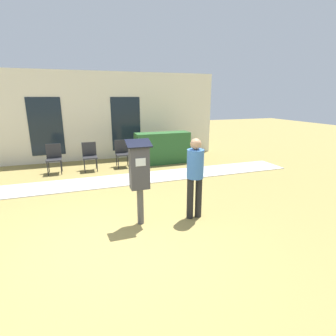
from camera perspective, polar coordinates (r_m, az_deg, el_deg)
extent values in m
plane|color=olive|center=(4.47, -11.38, -16.33)|extent=(40.00, 40.00, 0.00)
cube|color=#B7B2A8|center=(7.55, -15.15, -3.06)|extent=(12.00, 1.10, 0.02)
cube|color=beige|center=(10.21, -17.21, 10.61)|extent=(10.00, 0.24, 3.20)
cube|color=#19232D|center=(10.14, -25.01, 8.13)|extent=(1.10, 0.02, 2.00)
cube|color=#19232D|center=(10.26, -9.12, 9.43)|extent=(1.10, 0.02, 2.00)
cylinder|color=#4C4C4C|center=(4.96, -6.03, -8.23)|extent=(0.12, 0.12, 0.70)
cube|color=#38383D|center=(4.71, -6.28, 0.17)|extent=(0.34, 0.22, 0.80)
cube|color=silver|center=(4.57, -5.99, 1.27)|extent=(0.18, 0.01, 0.14)
cube|color=black|center=(4.61, -6.44, 5.36)|extent=(0.44, 0.31, 0.12)
cylinder|color=black|center=(5.13, 4.84, -6.61)|extent=(0.13, 0.13, 0.82)
cylinder|color=black|center=(5.21, 6.66, -6.34)|extent=(0.13, 0.13, 0.82)
cylinder|color=#386BB7|center=(4.96, 5.96, 0.90)|extent=(0.32, 0.32, 0.55)
sphere|color=tan|center=(4.88, 6.09, 5.22)|extent=(0.21, 0.21, 0.21)
cylinder|color=#262628|center=(8.67, -24.73, -0.19)|extent=(0.03, 0.03, 0.42)
cylinder|color=#262628|center=(8.64, -22.23, 0.03)|extent=(0.03, 0.03, 0.42)
cylinder|color=#262628|center=(9.04, -24.54, 0.42)|extent=(0.03, 0.03, 0.42)
cylinder|color=#262628|center=(9.01, -22.14, 0.63)|extent=(0.03, 0.03, 0.42)
cube|color=#262628|center=(8.79, -23.57, 1.67)|extent=(0.44, 0.44, 0.04)
cube|color=#262628|center=(8.94, -23.65, 3.44)|extent=(0.44, 0.04, 0.44)
cylinder|color=#262628|center=(8.60, -17.69, 0.37)|extent=(0.03, 0.03, 0.42)
cylinder|color=#262628|center=(8.61, -15.17, 0.59)|extent=(0.03, 0.03, 0.42)
cylinder|color=#262628|center=(8.96, -17.79, 0.96)|extent=(0.03, 0.03, 0.42)
cylinder|color=#262628|center=(8.98, -15.37, 1.18)|extent=(0.03, 0.03, 0.42)
cube|color=#262628|center=(8.73, -16.62, 2.24)|extent=(0.44, 0.44, 0.04)
cube|color=#262628|center=(8.88, -16.81, 4.01)|extent=(0.44, 0.04, 0.44)
cylinder|color=#262628|center=(8.78, -10.78, 1.15)|extent=(0.03, 0.03, 0.42)
cylinder|color=#262628|center=(8.85, -8.35, 1.36)|extent=(0.03, 0.03, 0.42)
cylinder|color=#262628|center=(9.15, -11.15, 1.70)|extent=(0.03, 0.03, 0.42)
cylinder|color=#262628|center=(9.21, -8.82, 1.90)|extent=(0.03, 0.03, 0.42)
cube|color=#262628|center=(8.94, -9.84, 2.96)|extent=(0.44, 0.44, 0.04)
cube|color=#262628|center=(9.09, -10.13, 4.68)|extent=(0.44, 0.04, 0.44)
cube|color=#285628|center=(9.32, -1.21, 4.37)|extent=(1.92, 0.60, 1.10)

